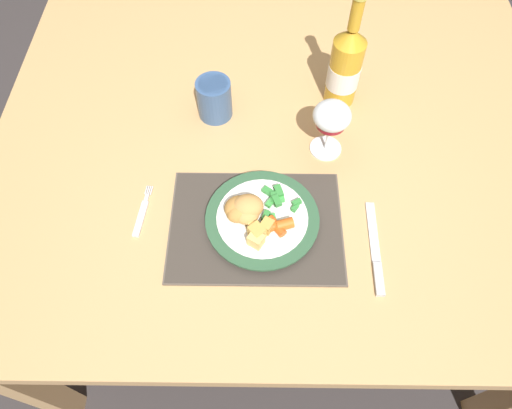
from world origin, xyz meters
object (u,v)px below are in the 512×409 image
(dining_table, at_px, (280,159))
(dinner_plate, at_px, (262,219))
(fork, at_px, (142,214))
(drinking_cup, at_px, (214,98))
(table_knife, at_px, (376,255))
(wine_glass, at_px, (332,118))
(bottle, at_px, (345,66))

(dining_table, height_order, dinner_plate, dinner_plate)
(fork, bearing_deg, drinking_cup, 64.31)
(fork, height_order, table_knife, table_knife)
(fork, bearing_deg, table_knife, -10.50)
(table_knife, bearing_deg, wine_glass, 106.76)
(dinner_plate, distance_m, bottle, 0.42)
(table_knife, xyz_separation_m, drinking_cup, (-0.34, 0.38, 0.05))
(dining_table, xyz_separation_m, wine_glass, (0.10, -0.03, 0.18))
(dinner_plate, bearing_deg, fork, 176.21)
(table_knife, bearing_deg, drinking_cup, 132.06)
(dining_table, height_order, fork, fork)
(dining_table, height_order, bottle, bottle)
(wine_glass, height_order, drinking_cup, wine_glass)
(fork, bearing_deg, dining_table, 34.90)
(drinking_cup, bearing_deg, fork, -115.69)
(table_knife, distance_m, drinking_cup, 0.52)
(wine_glass, xyz_separation_m, bottle, (0.04, 0.16, -0.00))
(dinner_plate, bearing_deg, bottle, 62.28)
(table_knife, bearing_deg, fork, 169.50)
(bottle, distance_m, drinking_cup, 0.32)
(dining_table, relative_size, dinner_plate, 5.80)
(fork, xyz_separation_m, wine_glass, (0.40, 0.18, 0.10))
(dinner_plate, xyz_separation_m, table_knife, (0.23, -0.07, -0.01))
(wine_glass, bearing_deg, dinner_plate, -126.18)
(table_knife, distance_m, bottle, 0.45)
(drinking_cup, bearing_deg, table_knife, -47.94)
(dining_table, relative_size, fork, 10.79)
(dinner_plate, bearing_deg, wine_glass, 53.82)
(fork, bearing_deg, bottle, 37.82)
(dinner_plate, relative_size, drinking_cup, 2.41)
(table_knife, relative_size, bottle, 0.73)
(table_knife, height_order, bottle, bottle)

